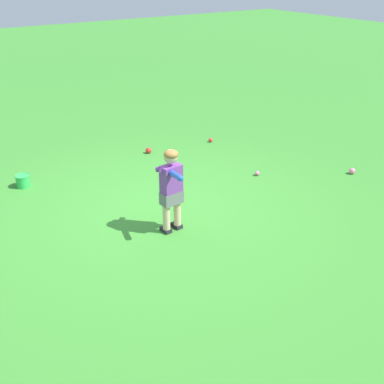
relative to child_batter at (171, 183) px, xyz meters
The scene contains 7 objects.
ground_plane 0.89m from the child_batter, 162.14° to the left, with size 40.00×40.00×0.00m, color #38842D.
child_batter is the anchor object (origin of this frame).
play_ball_far_left 2.74m from the child_batter, 157.07° to the left, with size 0.10×0.10×0.10m, color red.
play_ball_far_right 2.19m from the child_batter, 108.88° to the left, with size 0.07×0.07×0.07m, color pink.
play_ball_near_batter 3.33m from the child_batter, 88.17° to the left, with size 0.10×0.10×0.10m, color pink.
play_ball_midfield 3.30m from the child_batter, 135.55° to the left, with size 0.07×0.07×0.07m, color red.
toy_bucket 2.65m from the child_batter, 153.22° to the right, with size 0.22×0.22×0.19m.
Camera 1 is at (5.03, -2.88, 3.09)m, focal length 44.98 mm.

